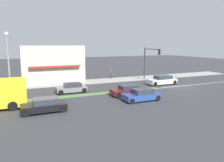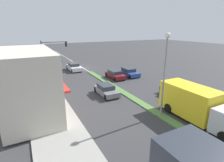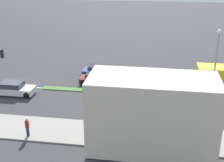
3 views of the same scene
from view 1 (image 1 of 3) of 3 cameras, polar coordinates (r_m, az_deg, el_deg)
ground_plane at (r=26.35m, az=-14.22°, el=-4.34°), size 160.00×160.00×0.00m
sidewalk_right at (r=35.01m, az=-17.58°, el=-1.00°), size 4.00×73.00×0.12m
lane_marking_center at (r=34.18m, az=17.00°, el=-1.31°), size 0.16×60.00×0.01m
building_corner_store at (r=36.34m, az=-15.25°, el=4.26°), size 5.05×9.52×5.89m
traffic_signal_main at (r=37.79m, az=9.72°, el=5.92°), size 4.59×0.34×5.60m
street_lamp at (r=25.32m, az=-25.48°, el=5.43°), size 0.44×0.44×7.37m
pedestrian at (r=39.25m, az=-0.22°, el=1.88°), size 0.34×0.34×1.61m
warning_aframe_sign at (r=38.60m, az=12.13°, el=0.73°), size 0.45×0.53×0.84m
suv_black at (r=21.13m, az=-17.28°, el=-6.12°), size 1.83×4.02×1.32m
van_white at (r=34.88m, az=12.95°, el=0.20°), size 1.89×4.59×1.42m
coupe_blue at (r=24.51m, az=7.71°, el=-3.65°), size 1.89×4.10×1.32m
suv_grey at (r=28.77m, az=-10.51°, el=-1.80°), size 1.79×3.85×1.27m
sedan_maroon at (r=26.75m, az=4.07°, el=-2.49°), size 1.80×3.97×1.28m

